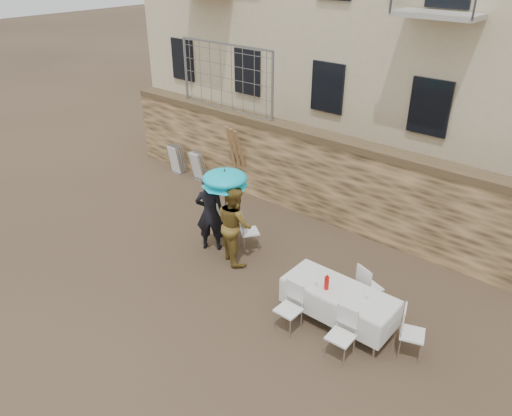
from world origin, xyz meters
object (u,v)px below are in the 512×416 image
Objects in this scene: table_chair_front_left at (288,309)px; chair_stack_right at (200,165)px; table_chair_side at (413,333)px; couple_chair_left at (227,221)px; woman_dress at (235,224)px; soda_bottle at (327,283)px; banquet_table at (340,291)px; table_chair_back at (369,286)px; umbrella at (225,181)px; chair_stack_left at (180,157)px; man_suit at (210,213)px; couple_chair_right at (249,231)px; table_chair_front_right at (341,336)px.

table_chair_front_left is 7.10m from chair_stack_right.
couple_chair_left is at bearing 61.57° from table_chair_side.
soda_bottle is at bearing -165.61° from woman_dress.
table_chair_back reaches higher than banquet_table.
table_chair_side is 8.55m from chair_stack_right.
umbrella is 2.00× the size of table_chair_front_left.
table_chair_front_left is at bearing 179.39° from woman_dress.
table_chair_side is 9.40m from chair_stack_left.
chair_stack_left is at bearing 53.11° from table_chair_side.
soda_bottle is at bearing 138.73° from man_suit.
couple_chair_right is 4.22m from chair_stack_right.
man_suit is 1.91× the size of table_chair_side.
soda_bottle is at bearing 164.53° from couple_chair_left.
umbrella is 7.40× the size of soda_bottle.
umbrella is 3.21m from table_chair_front_left.
banquet_table is at bearing 167.60° from couple_chair_left.
man_suit is 7.04× the size of soda_bottle.
table_chair_side is (5.06, -0.27, -0.44)m from man_suit.
umbrella is at bearing 156.38° from table_chair_front_left.
table_chair_side is at bearing -17.65° from chair_stack_left.
couple_chair_left is 1.00× the size of table_chair_front_right.
umbrella is 2.00× the size of table_chair_front_right.
couple_chair_left is at bearing -11.03° from woman_dress.
couple_chair_left is 3.62m from chair_stack_right.
chair_stack_right is (-3.70, 2.03, -0.02)m from couple_chair_right.
table_chair_front_left is (-0.60, -0.75, -0.25)m from banquet_table.
chair_stack_left and chair_stack_right have the same top height.
umbrella is 4.17m from table_chair_front_right.
couple_chair_left and table_chair_front_left have the same top height.
soda_bottle is (-0.20, -0.15, 0.17)m from banquet_table.
table_chair_side is (0.90, 0.85, 0.00)m from table_chair_front_right.
couple_chair_left is at bearing -27.53° from chair_stack_left.
soda_bottle is at bearing 79.64° from table_chair_side.
table_chair_front_right is at bearing -24.66° from chair_stack_left.
umbrella reaches higher than woman_dress.
woman_dress is at bearing -34.56° from chair_stack_right.
woman_dress is 1.89× the size of table_chair_back.
banquet_table is 8.08× the size of soda_bottle.
table_chair_back is 7.19m from chair_stack_right.
soda_bottle reaches higher than table_chair_side.
man_suit is 1.91× the size of table_chair_front_right.
chair_stack_left is at bearing -66.26° from man_suit.
chair_stack_left is at bearing 180.00° from chair_stack_right.
man_suit is at bearing -165.96° from umbrella.
table_chair_back is (3.46, 0.33, -1.33)m from umbrella.
couple_chair_right is at bearing 152.36° from table_chair_front_right.
banquet_table is 0.86m from table_chair_back.
woman_dress is 1.89× the size of table_chair_front_left.
woman_dress reaches higher than chair_stack_left.
chair_stack_right is at bearing 51.28° from table_chair_side.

